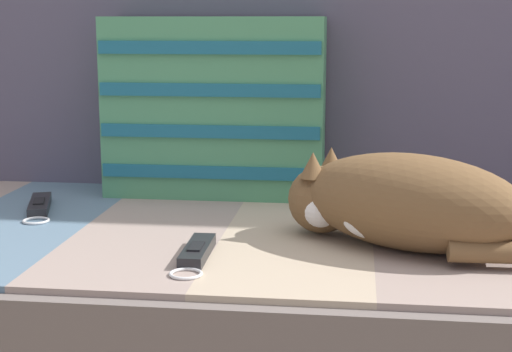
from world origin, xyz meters
The scene contains 6 objects.
couch centered at (0.00, 0.12, 0.18)m, with size 2.16×0.87×0.37m.
sofa_backrest centered at (0.00, 0.48, 0.61)m, with size 2.11×0.14×0.47m.
throw_pillow_striped centered at (-0.32, 0.33, 0.56)m, with size 0.45×0.14×0.37m.
sleeping_cat centered at (0.04, -0.02, 0.45)m, with size 0.43×0.33×0.15m.
game_remote_near centered at (-0.63, 0.15, 0.38)m, with size 0.10×0.20×0.02m.
game_remote_far centered at (-0.27, -0.12, 0.38)m, with size 0.05×0.19×0.02m.
Camera 1 is at (-0.03, -1.26, 0.73)m, focal length 55.00 mm.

